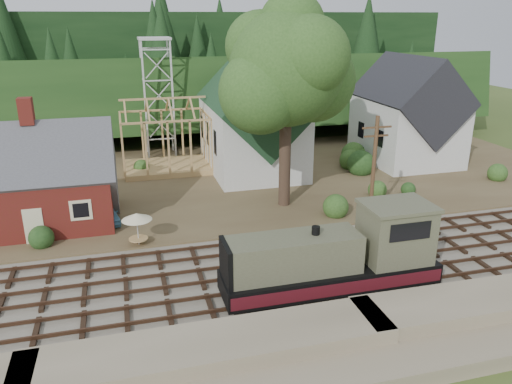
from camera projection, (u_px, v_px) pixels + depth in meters
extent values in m
plane|color=#384C1E|center=(304.00, 269.00, 30.12)|extent=(140.00, 140.00, 0.00)
cube|color=#7F7259|center=(371.00, 356.00, 22.38)|extent=(64.00, 5.00, 1.60)
cube|color=#726B5B|center=(304.00, 267.00, 30.09)|extent=(64.00, 11.00, 0.16)
cube|color=brown|center=(237.00, 178.00, 46.44)|extent=(64.00, 26.00, 0.30)
cube|color=#1E3F19|center=(197.00, 128.00, 68.32)|extent=(70.00, 28.96, 12.74)
cube|color=black|center=(182.00, 108.00, 82.88)|extent=(80.00, 20.00, 12.00)
cube|color=#592114|center=(39.00, 198.00, 35.41)|extent=(10.00, 7.00, 3.80)
cube|color=#4C4C51|center=(36.00, 173.00, 34.78)|extent=(10.80, 7.41, 7.41)
cube|color=#592114|center=(26.00, 111.00, 33.35)|extent=(0.90, 0.90, 1.80)
cube|color=beige|center=(34.00, 226.00, 32.44)|extent=(1.20, 0.06, 2.40)
cube|color=silver|center=(252.00, 137.00, 47.64)|extent=(8.00, 12.00, 6.40)
cube|color=#18361F|center=(252.00, 104.00, 46.58)|extent=(8.40, 12.96, 8.40)
cube|color=silver|center=(270.00, 91.00, 40.45)|extent=(2.40, 2.40, 4.00)
cone|color=#18361F|center=(271.00, 48.00, 39.36)|extent=(5.37, 5.37, 2.60)
cube|color=silver|center=(406.00, 130.00, 50.71)|extent=(8.00, 10.00, 6.40)
cube|color=black|center=(409.00, 98.00, 49.65)|extent=(8.40, 10.80, 8.40)
cube|color=tan|center=(167.00, 167.00, 48.46)|extent=(8.00, 6.00, 0.50)
cube|color=tan|center=(163.00, 98.00, 46.24)|extent=(8.00, 0.18, 0.18)
cube|color=silver|center=(145.00, 101.00, 50.38)|extent=(0.18, 0.18, 12.00)
cube|color=silver|center=(173.00, 100.00, 51.07)|extent=(0.18, 0.18, 12.00)
cube|color=silver|center=(144.00, 97.00, 52.93)|extent=(0.18, 0.18, 12.00)
cube|color=silver|center=(170.00, 96.00, 53.62)|extent=(0.18, 0.18, 12.00)
cube|color=silver|center=(154.00, 38.00, 50.00)|extent=(3.20, 3.20, 0.25)
cylinder|color=#38281E|center=(285.00, 155.00, 38.28)|extent=(0.90, 0.90, 8.00)
sphere|color=#2E511E|center=(287.00, 69.00, 36.12)|extent=(8.40, 8.40, 8.40)
sphere|color=#2E511E|center=(313.00, 80.00, 37.98)|extent=(6.40, 6.40, 6.40)
sphere|color=#2E511E|center=(260.00, 92.00, 35.34)|extent=(6.00, 6.00, 6.00)
cylinder|color=#4C331E|center=(373.00, 172.00, 35.26)|extent=(0.28, 0.28, 8.00)
cube|color=#4C331E|center=(377.00, 127.00, 34.19)|extent=(2.20, 0.12, 0.12)
cube|color=#4C331E|center=(376.00, 136.00, 34.39)|extent=(1.80, 0.12, 0.12)
cube|color=black|center=(330.00, 288.00, 27.37)|extent=(11.77, 2.45, 0.34)
cube|color=black|center=(331.00, 276.00, 27.13)|extent=(11.77, 2.85, 1.08)
cube|color=#504F3A|center=(294.00, 255.00, 26.07)|extent=(7.06, 2.26, 2.06)
cube|color=#504F3A|center=(395.00, 233.00, 27.35)|extent=(3.53, 2.75, 3.14)
cube|color=#504F3A|center=(398.00, 206.00, 26.81)|extent=(3.73, 2.94, 0.20)
cube|color=black|center=(410.00, 232.00, 25.86)|extent=(2.35, 0.06, 0.98)
cube|color=#4E1018|center=(342.00, 289.00, 25.81)|extent=(11.77, 0.04, 0.69)
cube|color=#4E1018|center=(320.00, 264.00, 28.44)|extent=(11.77, 0.04, 0.69)
cylinder|color=black|center=(316.00, 233.00, 25.98)|extent=(0.43, 0.43, 0.69)
imported|color=#5DA2C8|center=(106.00, 213.00, 36.03)|extent=(2.21, 4.01, 1.29)
imported|color=red|center=(401.00, 152.00, 52.53)|extent=(4.87, 3.10, 1.25)
cylinder|color=silver|center=(138.00, 230.00, 32.34)|extent=(0.09, 0.09, 1.95)
cylinder|color=tan|center=(138.00, 239.00, 32.53)|extent=(1.24, 1.24, 0.07)
cone|color=beige|center=(137.00, 217.00, 32.01)|extent=(1.95, 1.95, 0.44)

